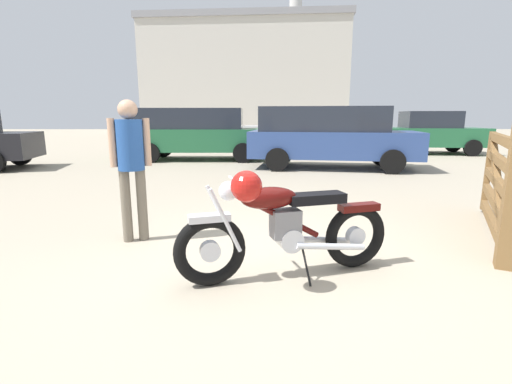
{
  "coord_description": "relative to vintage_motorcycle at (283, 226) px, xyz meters",
  "views": [
    {
      "loc": [
        -0.23,
        -3.53,
        1.47
      ],
      "look_at": [
        -0.2,
        0.91,
        0.55
      ],
      "focal_mm": 25.65,
      "sensor_mm": 36.0,
      "label": 1
    }
  ],
  "objects": [
    {
      "name": "industrial_building",
      "position": [
        -0.74,
        31.88,
        4.38
      ],
      "size": [
        18.09,
        11.52,
        19.3
      ],
      "rotation": [
        0.0,
        0.0,
        -0.09
      ],
      "color": "beige",
      "rests_on": "ground_plane"
    },
    {
      "name": "ground_plane",
      "position": [
        -0.03,
        0.35,
        -0.49
      ],
      "size": [
        80.0,
        80.0,
        0.0
      ],
      "primitive_type": "plane",
      "color": "tan"
    },
    {
      "name": "dark_sedan_left",
      "position": [
        1.9,
        7.35,
        0.45
      ],
      "size": [
        4.93,
        2.55,
        1.74
      ],
      "rotation": [
        0.0,
        0.0,
        -0.17
      ],
      "color": "black",
      "rests_on": "ground_plane"
    },
    {
      "name": "pale_sedan_back",
      "position": [
        6.72,
        11.52,
        0.34
      ],
      "size": [
        4.35,
        2.25,
        1.67
      ],
      "rotation": [
        0.0,
        0.0,
        3.04
      ],
      "color": "black",
      "rests_on": "ground_plane"
    },
    {
      "name": "timber_gate",
      "position": [
        2.65,
        1.02,
        0.21
      ],
      "size": [
        1.28,
        2.32,
        1.6
      ],
      "rotation": [
        0.0,
        0.0,
        1.09
      ],
      "color": "brown",
      "rests_on": "ground_plane"
    },
    {
      "name": "red_hatchback_near",
      "position": [
        -2.13,
        14.49,
        0.34
      ],
      "size": [
        4.25,
        2.01,
        1.67
      ],
      "rotation": [
        0.0,
        0.0,
        3.17
      ],
      "color": "black",
      "rests_on": "ground_plane"
    },
    {
      "name": "white_estate_far",
      "position": [
        -2.22,
        9.5,
        0.45
      ],
      "size": [
        4.71,
        1.99,
        1.74
      ],
      "rotation": [
        0.0,
        0.0,
        -0.01
      ],
      "color": "black",
      "rests_on": "ground_plane"
    },
    {
      "name": "bystander",
      "position": [
        -1.69,
        1.05,
        0.53
      ],
      "size": [
        0.44,
        0.3,
        1.66
      ],
      "rotation": [
        0.0,
        0.0,
        1.9
      ],
      "color": "#706656",
      "rests_on": "ground_plane"
    },
    {
      "name": "vintage_motorcycle",
      "position": [
        0.0,
        0.0,
        0.0
      ],
      "size": [
        2.03,
        0.88,
        1.07
      ],
      "rotation": [
        0.0,
        0.0,
        3.42
      ],
      "color": "black",
      "rests_on": "ground_plane"
    }
  ]
}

